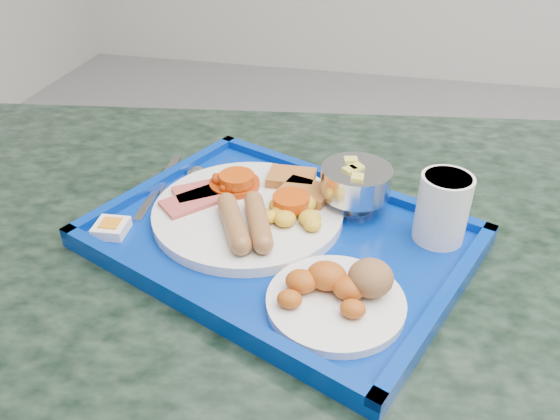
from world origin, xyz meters
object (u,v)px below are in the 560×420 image
table (276,343)px  main_plate (253,208)px  juice_cup (443,206)px  tray (280,239)px  fruit_bowl (356,182)px  bread_plate (340,292)px

table → main_plate: 0.24m
table → juice_cup: bearing=7.5°
tray → fruit_bowl: fruit_bowl is taller
juice_cup → main_plate: bearing=-178.9°
tray → main_plate: bearing=142.7°
tray → main_plate: size_ratio=2.14×
tray → bread_plate: bearing=-50.1°
main_plate → fruit_bowl: size_ratio=2.69×
bread_plate → table: bearing=129.8°
juice_cup → table: bearing=-172.5°
table → bread_plate: bearing=-50.2°
table → tray: size_ratio=2.47×
table → tray: bearing=-51.0°
fruit_bowl → juice_cup: bearing=-21.6°
table → main_plate: main_plate is taller
tray → main_plate: 0.06m
fruit_bowl → bread_plate: bearing=-88.5°
main_plate → juice_cup: bearing=1.1°
tray → bread_plate: size_ratio=3.61×
main_plate → juice_cup: size_ratio=2.86×
main_plate → bread_plate: (0.14, -0.15, 0.00)m
table → fruit_bowl: fruit_bowl is taller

